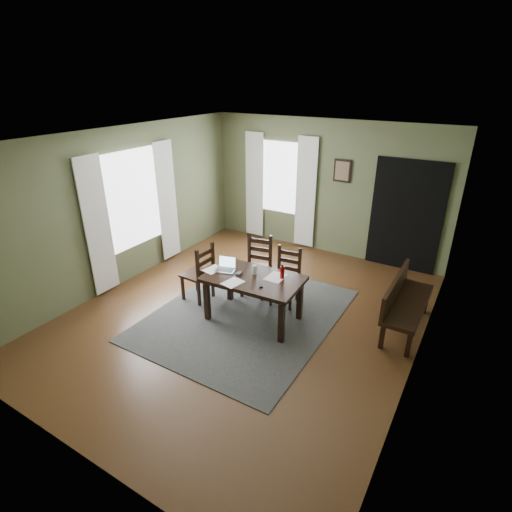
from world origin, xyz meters
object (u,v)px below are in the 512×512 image
Objects in this scene: chair_end at (199,273)px; chair_back_right at (286,277)px; dining_table at (253,283)px; chair_back_left at (257,266)px; bench at (403,299)px; water_bottle at (282,272)px; laptop at (226,266)px.

chair_end is 1.06× the size of chair_back_right.
dining_table is 1.44× the size of chair_back_left.
bench is at bearing 0.55° from chair_back_right.
chair_back_left is at bearing 171.12° from chair_back_right.
chair_back_left reaches higher than water_bottle.
chair_end is 3.17m from bench.
dining_table is 1.57× the size of chair_back_right.
chair_end is 0.97m from chair_back_left.
chair_end is (-1.07, 0.05, -0.15)m from dining_table.
chair_end is at bearing 160.14° from laptop.
water_bottle reaches higher than bench.
chair_end is 2.87× the size of laptop.
chair_end is at bearing 174.07° from dining_table.
chair_back_left is 0.57m from chair_back_right.
dining_table is 6.55× the size of water_bottle.
laptop is 1.54× the size of water_bottle.
bench is (2.37, 0.18, -0.01)m from chair_back_left.
laptop is at bearing 87.70° from chair_end.
water_bottle is at bearing 24.23° from dining_table.
dining_table is at bearing 89.62° from chair_end.
water_bottle reaches higher than dining_table.
water_bottle reaches higher than laptop.
water_bottle is (1.44, 0.14, 0.34)m from chair_end.
chair_back_right is 2.72× the size of laptop.
dining_table is 0.84m from chair_back_left.
bench is at bearing 5.17° from laptop.
chair_end is 1.49m from water_bottle.
dining_table is at bearing -72.87° from chair_back_left.
chair_back_right is at bearing 110.11° from water_bottle.
chair_back_right is at bearing 120.11° from chair_end.
chair_back_left is at bearing 114.47° from dining_table.
chair_end is at bearing -174.55° from water_bottle.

